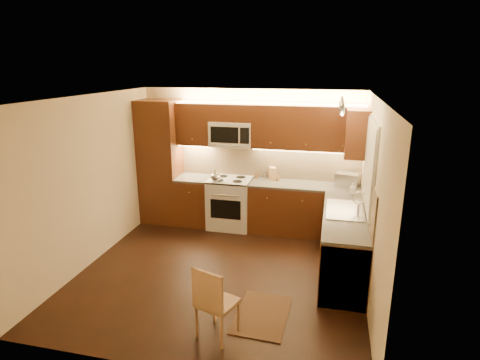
% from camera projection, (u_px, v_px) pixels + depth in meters
% --- Properties ---
extents(floor, '(4.00, 4.00, 0.01)m').
position_uv_depth(floor, '(221.00, 272.00, 5.81)').
color(floor, black).
rests_on(floor, ground).
extents(ceiling, '(4.00, 4.00, 0.01)m').
position_uv_depth(ceiling, '(219.00, 98.00, 5.11)').
color(ceiling, beige).
rests_on(ceiling, ground).
extents(wall_back, '(4.00, 0.01, 2.50)m').
position_uv_depth(wall_back, '(250.00, 158.00, 7.33)').
color(wall_back, beige).
rests_on(wall_back, ground).
extents(wall_front, '(4.00, 0.01, 2.50)m').
position_uv_depth(wall_front, '(160.00, 256.00, 3.59)').
color(wall_front, beige).
rests_on(wall_front, ground).
extents(wall_left, '(0.01, 4.00, 2.50)m').
position_uv_depth(wall_left, '(91.00, 181.00, 5.90)').
color(wall_left, beige).
rests_on(wall_left, ground).
extents(wall_right, '(0.01, 4.00, 2.50)m').
position_uv_depth(wall_right, '(372.00, 201.00, 5.02)').
color(wall_right, beige).
rests_on(wall_right, ground).
extents(pantry, '(0.70, 0.60, 2.30)m').
position_uv_depth(pantry, '(161.00, 162.00, 7.44)').
color(pantry, '#42250E').
rests_on(pantry, floor).
extents(base_cab_back_left, '(0.62, 0.60, 0.86)m').
position_uv_depth(base_cab_back_left, '(195.00, 201.00, 7.50)').
color(base_cab_back_left, '#42250E').
rests_on(base_cab_back_left, floor).
extents(counter_back_left, '(0.62, 0.60, 0.04)m').
position_uv_depth(counter_back_left, '(194.00, 178.00, 7.37)').
color(counter_back_left, '#34322F').
rests_on(counter_back_left, base_cab_back_left).
extents(base_cab_back_right, '(1.92, 0.60, 0.86)m').
position_uv_depth(base_cab_back_right, '(304.00, 210.00, 7.05)').
color(base_cab_back_right, '#42250E').
rests_on(base_cab_back_right, floor).
extents(counter_back_right, '(1.92, 0.60, 0.04)m').
position_uv_depth(counter_back_right, '(305.00, 186.00, 6.93)').
color(counter_back_right, '#34322F').
rests_on(counter_back_right, base_cab_back_right).
extents(base_cab_right, '(0.60, 2.00, 0.86)m').
position_uv_depth(base_cab_right, '(343.00, 245.00, 5.69)').
color(base_cab_right, '#42250E').
rests_on(base_cab_right, floor).
extents(counter_right, '(0.60, 2.00, 0.04)m').
position_uv_depth(counter_right, '(345.00, 215.00, 5.57)').
color(counter_right, '#34322F').
rests_on(counter_right, base_cab_right).
extents(dishwasher, '(0.58, 0.60, 0.84)m').
position_uv_depth(dishwasher, '(344.00, 268.00, 5.04)').
color(dishwasher, silver).
rests_on(dishwasher, floor).
extents(backsplash_back, '(3.30, 0.02, 0.60)m').
position_uv_depth(backsplash_back, '(269.00, 162.00, 7.26)').
color(backsplash_back, tan).
rests_on(backsplash_back, wall_back).
extents(backsplash_right, '(0.02, 2.00, 0.60)m').
position_uv_depth(backsplash_right, '(369.00, 195.00, 5.41)').
color(backsplash_right, tan).
rests_on(backsplash_right, wall_right).
extents(upper_cab_back_left, '(0.62, 0.35, 0.75)m').
position_uv_depth(upper_cab_back_left, '(195.00, 124.00, 7.21)').
color(upper_cab_back_left, '#42250E').
rests_on(upper_cab_back_left, wall_back).
extents(upper_cab_back_right, '(1.92, 0.35, 0.75)m').
position_uv_depth(upper_cab_back_right, '(308.00, 128.00, 6.76)').
color(upper_cab_back_right, '#42250E').
rests_on(upper_cab_back_right, wall_back).
extents(upper_cab_bridge, '(0.76, 0.35, 0.31)m').
position_uv_depth(upper_cab_bridge, '(232.00, 113.00, 6.99)').
color(upper_cab_bridge, '#42250E').
rests_on(upper_cab_bridge, wall_back).
extents(upper_cab_right_corner, '(0.35, 0.50, 0.75)m').
position_uv_depth(upper_cab_right_corner, '(357.00, 134.00, 6.19)').
color(upper_cab_right_corner, '#42250E').
rests_on(upper_cab_right_corner, wall_right).
extents(stove, '(0.76, 0.65, 0.92)m').
position_uv_depth(stove, '(230.00, 203.00, 7.31)').
color(stove, silver).
rests_on(stove, floor).
extents(microwave, '(0.76, 0.38, 0.44)m').
position_uv_depth(microwave, '(232.00, 134.00, 7.09)').
color(microwave, silver).
rests_on(microwave, wall_back).
extents(window_frame, '(0.03, 1.44, 1.24)m').
position_uv_depth(window_frame, '(370.00, 164.00, 5.44)').
color(window_frame, silver).
rests_on(window_frame, wall_right).
extents(window_blinds, '(0.02, 1.36, 1.16)m').
position_uv_depth(window_blinds, '(369.00, 164.00, 5.45)').
color(window_blinds, silver).
rests_on(window_blinds, wall_right).
extents(sink, '(0.52, 0.86, 0.15)m').
position_uv_depth(sink, '(345.00, 205.00, 5.68)').
color(sink, silver).
rests_on(sink, counter_right).
extents(faucet, '(0.20, 0.04, 0.30)m').
position_uv_depth(faucet, '(359.00, 201.00, 5.62)').
color(faucet, silver).
rests_on(faucet, counter_right).
extents(track_light_bar, '(0.04, 1.20, 0.03)m').
position_uv_depth(track_light_bar, '(342.00, 101.00, 5.15)').
color(track_light_bar, silver).
rests_on(track_light_bar, ceiling).
extents(kettle, '(0.22, 0.22, 0.22)m').
position_uv_depth(kettle, '(215.00, 176.00, 6.99)').
color(kettle, silver).
rests_on(kettle, stove).
extents(toaster_oven, '(0.44, 0.37, 0.23)m').
position_uv_depth(toaster_oven, '(347.00, 179.00, 6.82)').
color(toaster_oven, silver).
rests_on(toaster_oven, counter_back_right).
extents(knife_block, '(0.17, 0.20, 0.23)m').
position_uv_depth(knife_block, '(273.00, 173.00, 7.18)').
color(knife_block, '#A7774B').
rests_on(knife_block, counter_back_right).
extents(spice_jar_a, '(0.05, 0.05, 0.09)m').
position_uv_depth(spice_jar_a, '(265.00, 176.00, 7.29)').
color(spice_jar_a, silver).
rests_on(spice_jar_a, counter_back_right).
extents(spice_jar_b, '(0.06, 0.06, 0.10)m').
position_uv_depth(spice_jar_b, '(256.00, 176.00, 7.29)').
color(spice_jar_b, brown).
rests_on(spice_jar_b, counter_back_right).
extents(spice_jar_c, '(0.05, 0.05, 0.10)m').
position_uv_depth(spice_jar_c, '(277.00, 177.00, 7.19)').
color(spice_jar_c, silver).
rests_on(spice_jar_c, counter_back_right).
extents(spice_jar_d, '(0.06, 0.06, 0.08)m').
position_uv_depth(spice_jar_d, '(278.00, 178.00, 7.14)').
color(spice_jar_d, olive).
rests_on(spice_jar_d, counter_back_right).
extents(soap_bottle, '(0.10, 0.10, 0.18)m').
position_uv_depth(soap_bottle, '(352.00, 189.00, 6.39)').
color(soap_bottle, silver).
rests_on(soap_bottle, counter_right).
extents(rug, '(0.65, 0.94, 0.01)m').
position_uv_depth(rug, '(262.00, 315.00, 4.80)').
color(rug, black).
rests_on(rug, floor).
extents(dining_chair, '(0.49, 0.49, 0.87)m').
position_uv_depth(dining_chair, '(217.00, 301.00, 4.33)').
color(dining_chair, '#A7774B').
rests_on(dining_chair, floor).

